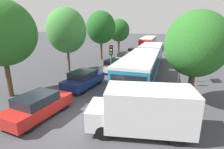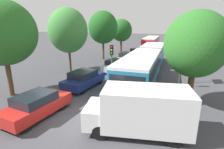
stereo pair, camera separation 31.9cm
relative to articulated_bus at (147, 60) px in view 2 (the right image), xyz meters
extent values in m
plane|color=#3D3D42|center=(-1.86, -10.87, -1.51)|extent=(200.00, 200.00, 0.00)
cube|color=teal|center=(0.26, -3.79, -0.16)|extent=(3.31, 9.99, 2.12)
cube|color=black|center=(0.26, -3.79, 0.22)|extent=(3.31, 9.60, 0.93)
cube|color=silver|center=(0.26, -3.79, 1.00)|extent=(3.31, 9.99, 0.21)
cube|color=teal|center=(-0.38, 5.50, -0.16)|extent=(3.10, 6.90, 2.12)
cube|color=black|center=(-0.38, 5.50, 0.22)|extent=(3.10, 6.63, 0.93)
cube|color=silver|center=(-0.38, 5.50, 1.00)|extent=(3.10, 6.90, 0.21)
cylinder|color=black|center=(-0.11, 1.63, -0.16)|extent=(2.02, 1.17, 1.95)
cube|color=black|center=(0.60, -8.66, 0.09)|extent=(2.32, 0.26, 1.14)
cylinder|color=black|center=(1.59, -6.86, -0.99)|extent=(0.38, 1.05, 1.04)
cylinder|color=black|center=(-0.63, -7.01, -0.99)|extent=(0.38, 1.05, 1.04)
cylinder|color=black|center=(1.15, -0.58, -0.99)|extent=(0.38, 1.05, 1.04)
cylinder|color=black|center=(-1.06, -0.73, -0.99)|extent=(0.38, 1.05, 1.04)
cylinder|color=black|center=(0.73, 5.58, -0.99)|extent=(0.38, 1.05, 1.04)
cylinder|color=black|center=(-1.49, 5.42, -0.99)|extent=(0.38, 1.05, 1.04)
cube|color=red|center=(-3.72, 21.53, -0.22)|extent=(3.41, 11.82, 2.03)
cube|color=black|center=(-3.72, 21.53, 0.15)|extent=(3.39, 11.24, 0.85)
cube|color=silver|center=(-3.72, 21.53, 0.90)|extent=(3.41, 11.82, 0.20)
cylinder|color=black|center=(-5.08, 25.30, -1.00)|extent=(0.38, 1.03, 1.01)
cylinder|color=black|center=(-2.92, 25.45, -1.00)|extent=(0.38, 1.03, 1.01)
cylinder|color=black|center=(-4.56, 17.97, -1.00)|extent=(0.38, 1.03, 1.01)
cylinder|color=black|center=(-2.39, 18.12, -1.00)|extent=(0.38, 1.03, 1.01)
cube|color=#B21E19|center=(-3.80, -11.72, -0.93)|extent=(1.93, 4.15, 0.66)
cube|color=black|center=(-3.81, -11.81, -0.35)|extent=(1.69, 2.21, 0.50)
cylinder|color=black|center=(-4.46, -10.38, -1.20)|extent=(0.24, 0.63, 0.62)
cylinder|color=black|center=(-3.01, -10.46, -1.20)|extent=(0.24, 0.63, 0.62)
cylinder|color=black|center=(-4.59, -12.98, -1.20)|extent=(0.24, 0.63, 0.62)
cylinder|color=black|center=(-3.15, -13.05, -1.20)|extent=(0.24, 0.63, 0.62)
cube|color=navy|center=(-3.96, -6.39, -0.91)|extent=(1.99, 4.27, 0.68)
cube|color=black|center=(-3.97, -6.49, -0.31)|extent=(1.74, 2.28, 0.52)
cylinder|color=black|center=(-4.64, -5.02, -1.19)|extent=(0.25, 0.65, 0.64)
cylinder|color=black|center=(-3.15, -5.09, -1.19)|extent=(0.25, 0.65, 0.64)
cylinder|color=black|center=(-4.78, -7.69, -1.19)|extent=(0.25, 0.65, 0.64)
cylinder|color=black|center=(-3.29, -7.77, -1.19)|extent=(0.25, 0.65, 0.64)
cube|color=#B7BABF|center=(-3.56, -0.41, -0.95)|extent=(1.86, 4.00, 0.63)
cube|color=black|center=(-3.56, -0.50, -0.39)|extent=(1.63, 2.13, 0.49)
cylinder|color=black|center=(-4.19, 0.88, -1.21)|extent=(0.24, 0.61, 0.60)
cylinder|color=black|center=(-2.79, 0.81, -1.21)|extent=(0.24, 0.61, 0.60)
cylinder|color=black|center=(-4.32, -1.63, -1.21)|extent=(0.24, 0.61, 0.60)
cylinder|color=black|center=(-2.92, -1.70, -1.21)|extent=(0.24, 0.61, 0.60)
cube|color=tan|center=(-3.65, 4.44, -0.91)|extent=(2.00, 4.30, 0.68)
cube|color=black|center=(-3.66, 4.34, -0.30)|extent=(1.75, 2.29, 0.52)
cylinder|color=black|center=(-4.33, 5.83, -1.19)|extent=(0.25, 0.65, 0.64)
cylinder|color=black|center=(-2.84, 5.75, -1.19)|extent=(0.25, 0.65, 0.64)
cylinder|color=black|center=(-4.47, 3.13, -1.19)|extent=(0.25, 0.65, 0.64)
cylinder|color=black|center=(-2.97, 3.05, -1.19)|extent=(0.25, 0.65, 0.64)
cube|color=white|center=(-3.96, 10.39, -0.93)|extent=(1.93, 4.15, 0.66)
cube|color=black|center=(-3.96, 10.29, -0.35)|extent=(1.69, 2.21, 0.50)
cylinder|color=black|center=(-4.62, 11.73, -1.20)|extent=(0.24, 0.63, 0.62)
cylinder|color=black|center=(-3.17, 11.65, -1.20)|extent=(0.24, 0.63, 0.62)
cylinder|color=black|center=(-4.75, 9.13, -1.20)|extent=(0.24, 0.63, 0.62)
cylinder|color=black|center=(-3.30, 9.05, -1.20)|extent=(0.24, 0.63, 0.62)
cube|color=white|center=(2.33, -10.89, -0.20)|extent=(4.47, 2.97, 2.00)
cube|color=white|center=(-0.09, -11.52, -0.67)|extent=(1.35, 2.07, 1.00)
cylinder|color=black|center=(0.51, -12.23, -1.15)|extent=(0.76, 0.41, 0.72)
cylinder|color=black|center=(0.09, -10.61, -1.15)|extent=(0.76, 0.41, 0.72)
cylinder|color=black|center=(3.71, -11.40, -1.15)|extent=(0.76, 0.41, 0.72)
cylinder|color=black|center=(3.28, -9.78, -1.15)|extent=(0.76, 0.41, 0.72)
cylinder|color=#56595E|center=(-2.47, -3.90, 0.19)|extent=(0.12, 0.12, 3.40)
cube|color=black|center=(-2.47, -3.90, 1.44)|extent=(0.38, 0.33, 0.90)
sphere|color=red|center=(-2.42, -4.04, 1.72)|extent=(0.18, 0.18, 0.18)
sphere|color=#EAAD14|center=(-2.42, -4.04, 1.44)|extent=(0.18, 0.18, 0.18)
sphere|color=green|center=(-2.42, -4.04, 1.16)|extent=(0.18, 0.18, 0.18)
cylinder|color=#56595E|center=(3.49, -3.35, -0.31)|extent=(0.08, 0.08, 2.40)
cylinder|color=red|center=(3.49, -3.35, 0.96)|extent=(0.70, 0.03, 0.70)
cube|color=white|center=(3.49, -3.37, 0.96)|extent=(0.50, 0.04, 0.14)
cylinder|color=#56595E|center=(4.35, -1.57, 0.29)|extent=(0.10, 0.10, 3.60)
cube|color=#197A38|center=(4.35, -1.57, 1.79)|extent=(0.16, 1.40, 0.28)
cube|color=#197A38|center=(4.35, -1.57, 1.45)|extent=(0.16, 1.40, 0.28)
cube|color=#197A38|center=(4.35, -1.57, 1.11)|extent=(0.16, 1.40, 0.28)
cylinder|color=#51381E|center=(-8.07, -10.07, -0.05)|extent=(0.34, 0.34, 2.92)
ellipsoid|color=#286623|center=(-8.07, -10.07, 3.13)|extent=(4.68, 4.68, 4.58)
cylinder|color=#51381E|center=(-8.30, -2.36, -0.14)|extent=(0.25, 0.25, 2.75)
ellipsoid|color=#3D7F38|center=(-8.30, -2.36, 3.06)|extent=(4.26, 4.26, 4.85)
cylinder|color=#51381E|center=(-8.00, 5.71, -0.02)|extent=(0.31, 0.31, 2.98)
ellipsoid|color=#1E561E|center=(-8.00, 5.71, 3.27)|extent=(4.34, 4.34, 4.80)
ellipsoid|color=#286623|center=(-8.39, 5.29, 2.55)|extent=(2.60, 2.60, 2.64)
cylinder|color=#51381E|center=(-7.90, 13.31, -0.20)|extent=(0.38, 0.38, 2.61)
ellipsoid|color=#1E561E|center=(-7.90, 13.31, 2.66)|extent=(4.03, 4.03, 4.16)
cylinder|color=#51381E|center=(4.29, -6.61, -0.27)|extent=(0.38, 0.38, 2.48)
ellipsoid|color=#286623|center=(4.29, -6.61, 2.50)|extent=(3.82, 3.82, 4.08)
camera|label=1|loc=(3.50, -18.60, 3.65)|focal=28.00mm
camera|label=2|loc=(3.79, -18.48, 3.65)|focal=28.00mm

